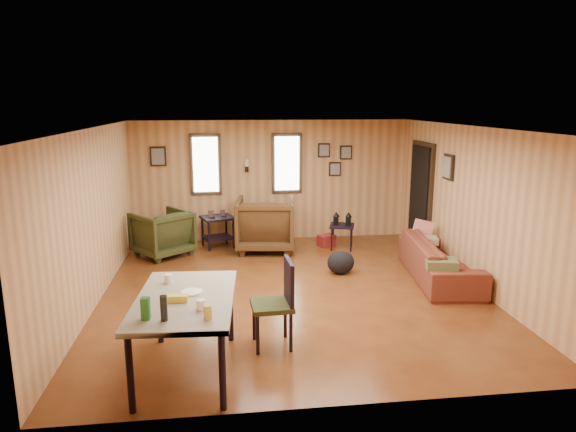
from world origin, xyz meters
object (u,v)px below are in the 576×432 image
Objects in this scene: recliner_brown at (266,222)px; recliner_green at (162,231)px; end_table at (218,226)px; dining_table at (185,304)px; sofa at (440,253)px; side_table at (342,224)px.

recliner_brown is 1.90m from recliner_green.
end_table is at bearing -11.15° from recliner_brown.
recliner_brown is 0.96m from end_table.
recliner_green is 0.54× the size of dining_table.
end_table is 4.73m from dining_table.
dining_table is at bearing 129.97° from sofa.
end_table is (-0.90, 0.30, -0.13)m from recliner_brown.
side_table is (1.45, -0.10, -0.06)m from recliner_brown.
recliner_brown is 1.48× the size of end_table.
recliner_green is at bearing -179.58° from side_table.
side_table is at bearing 62.43° from dining_table.
side_table is at bearing 141.28° from recliner_green.
recliner_brown reaches higher than end_table.
recliner_brown is 1.45m from side_table.
sofa is 3.26m from recliner_brown.
dining_table is at bearing -121.42° from side_table.
recliner_brown is 1.20× the size of recliner_green.
recliner_brown reaches higher than recliner_green.
sofa is at bearing 118.47° from recliner_green.
recliner_green is (-4.48, 1.85, 0.04)m from sofa.
recliner_brown is (-2.59, 1.97, 0.13)m from sofa.
sofa is 4.16m from end_table.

